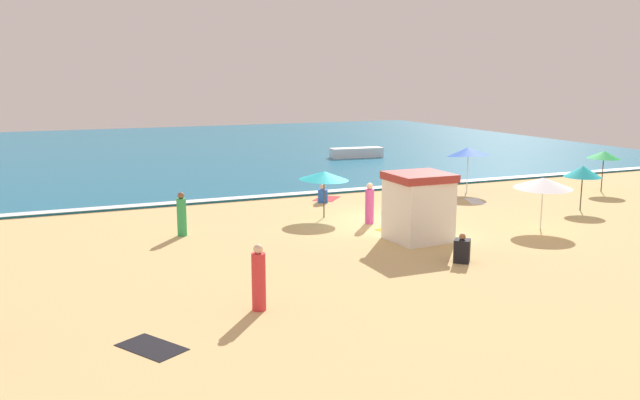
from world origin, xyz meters
TOP-DOWN VIEW (x-y plane):
  - ground_plane at (0.00, 0.00)m, footprint 60.00×60.00m
  - ocean_water at (0.00, 28.00)m, footprint 60.00×44.00m
  - wave_breaker_foam at (0.00, 6.30)m, footprint 57.00×0.70m
  - lifeguard_cabana at (-0.15, -3.56)m, footprint 2.04×1.96m
  - beach_umbrella_0 at (13.44, 1.33)m, footprint 2.11×2.11m
  - beach_umbrella_1 at (7.23, 3.89)m, footprint 2.17×2.20m
  - beach_umbrella_2 at (-1.67, 1.21)m, footprint 2.86×2.86m
  - beach_umbrella_3 at (5.06, -3.85)m, footprint 2.96×2.96m
  - beach_umbrella_4 at (9.06, -1.76)m, footprint 1.88×1.88m
  - beachgoer_0 at (-0.35, -6.48)m, footprint 0.67×0.67m
  - beachgoer_1 at (-0.47, -0.50)m, footprint 0.48×0.48m
  - beachgoer_2 at (-7.62, 0.38)m, footprint 0.45×0.45m
  - beachgoer_3 at (-7.46, -8.06)m, footprint 0.36×0.36m
  - beachgoer_6 at (-0.43, 4.20)m, footprint 0.54×0.54m
  - beach_towel_0 at (6.12, 1.66)m, footprint 1.19×1.70m
  - beach_towel_1 at (-0.37, -1.97)m, footprint 0.85×1.16m
  - beach_towel_2 at (0.10, 4.97)m, footprint 1.65×1.70m
  - beach_towel_3 at (-10.29, -9.35)m, footprint 1.47×1.71m
  - small_boat_0 at (8.02, 17.85)m, footprint 3.73×1.35m

SIDE VIEW (x-z plane):
  - ground_plane at x=0.00m, z-range 0.00..0.00m
  - beach_towel_0 at x=6.12m, z-range 0.00..0.01m
  - beach_towel_1 at x=-0.37m, z-range 0.00..0.01m
  - beach_towel_2 at x=0.10m, z-range 0.00..0.01m
  - beach_towel_3 at x=-10.29m, z-range 0.00..0.01m
  - ocean_water at x=0.00m, z-range 0.00..0.10m
  - wave_breaker_foam at x=0.00m, z-range 0.10..0.11m
  - beachgoer_6 at x=-0.43m, z-range -0.06..0.78m
  - beachgoer_0 at x=-0.35m, z-range -0.07..0.84m
  - small_boat_0 at x=8.02m, z-range 0.10..0.77m
  - beachgoer_2 at x=-7.62m, z-range -0.05..1.55m
  - beachgoer_1 at x=-0.47m, z-range -0.04..1.57m
  - beachgoer_3 at x=-7.46m, z-range -0.05..1.62m
  - lifeguard_cabana at x=-0.15m, z-range 0.02..2.41m
  - beach_umbrella_4 at x=9.06m, z-range 0.71..2.64m
  - beach_umbrella_2 at x=-1.67m, z-range 0.76..2.70m
  - beach_umbrella_3 at x=5.06m, z-range 0.76..2.74m
  - beach_umbrella_0 at x=13.44m, z-range 0.82..2.87m
  - beach_umbrella_1 at x=7.23m, z-range 0.84..3.17m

